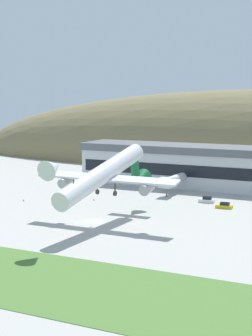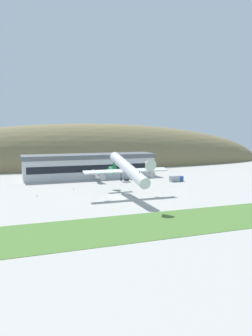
# 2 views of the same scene
# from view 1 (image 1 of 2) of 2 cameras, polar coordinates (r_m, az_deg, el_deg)

# --- Properties ---
(ground_plane) EXTENTS (392.83, 392.83, 0.00)m
(ground_plane) POSITION_cam_1_polar(r_m,az_deg,el_deg) (127.82, -3.31, -5.44)
(ground_plane) COLOR #ADAAA3
(terminal_building) EXTENTS (72.33, 16.44, 12.83)m
(terminal_building) POSITION_cam_1_polar(r_m,az_deg,el_deg) (175.97, 6.77, 0.50)
(terminal_building) COLOR silver
(terminal_building) RESTS_ON ground_plane
(jetway_0) EXTENTS (3.38, 14.65, 5.43)m
(jetway_0) POSITION_cam_1_polar(r_m,az_deg,el_deg) (161.89, 4.76, -1.26)
(jetway_0) COLOR silver
(jetway_0) RESTS_ON ground_plane
(cargo_airplane) EXTENTS (33.79, 43.78, 12.31)m
(cargo_airplane) POSITION_cam_1_polar(r_m,az_deg,el_deg) (122.57, -2.20, -0.71)
(cargo_airplane) COLOR silver
(service_car_0) EXTENTS (4.30, 2.14, 1.51)m
(service_car_0) POSITION_cam_1_polar(r_m,az_deg,el_deg) (144.06, 9.95, -3.81)
(service_car_0) COLOR gold
(service_car_0) RESTS_ON ground_plane
(service_car_1) EXTENTS (4.25, 2.07, 1.61)m
(service_car_1) POSITION_cam_1_polar(r_m,az_deg,el_deg) (150.75, 8.20, -3.25)
(service_car_1) COLOR silver
(service_car_1) RESTS_ON ground_plane
(traffic_cone_0) EXTENTS (0.52, 0.52, 0.58)m
(traffic_cone_0) POSITION_cam_1_polar(r_m,az_deg,el_deg) (152.58, -3.28, -3.20)
(traffic_cone_0) COLOR orange
(traffic_cone_0) RESTS_ON ground_plane
(traffic_cone_1) EXTENTS (0.52, 0.52, 0.58)m
(traffic_cone_1) POSITION_cam_1_polar(r_m,az_deg,el_deg) (153.72, -10.36, -3.23)
(traffic_cone_1) COLOR orange
(traffic_cone_1) RESTS_ON ground_plane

